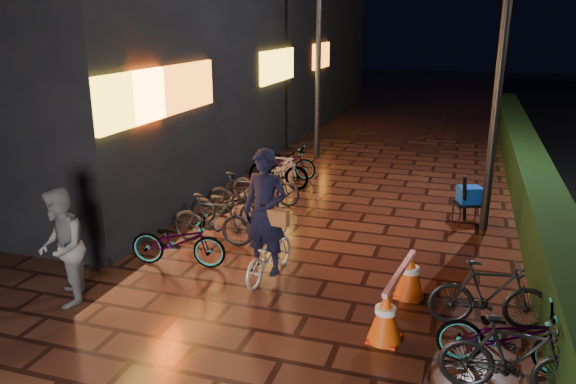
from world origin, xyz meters
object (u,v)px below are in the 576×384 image
(bystander_person, at_px, (61,247))
(cyclist, at_px, (267,232))
(cart_assembly, at_px, (469,197))
(traffic_barrier, at_px, (399,293))

(bystander_person, relative_size, cyclist, 0.82)
(cyclist, height_order, cart_assembly, cyclist)
(cyclist, xyz_separation_m, cart_assembly, (2.92, 3.48, -0.21))
(bystander_person, distance_m, traffic_barrier, 4.67)
(traffic_barrier, bearing_deg, bystander_person, -167.27)
(bystander_person, xyz_separation_m, cyclist, (2.45, 1.61, -0.08))
(traffic_barrier, distance_m, cart_assembly, 4.16)
(traffic_barrier, relative_size, cart_assembly, 1.58)
(bystander_person, bearing_deg, cyclist, 89.84)
(bystander_person, relative_size, cart_assembly, 1.56)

